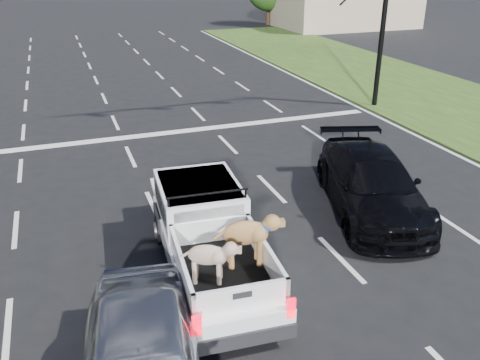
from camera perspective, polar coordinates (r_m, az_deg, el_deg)
The scene contains 5 objects.
ground at distance 11.19m, azimuth 3.36°, elevation -10.53°, with size 160.00×160.00×0.00m, color black.
road_markings at distance 16.69m, azimuth -5.50°, elevation 1.70°, with size 17.75×60.00×0.01m.
building_right at distance 49.81m, azimuth 11.84°, elevation 18.52°, with size 12.00×7.00×3.60m, color tan.
pickup_truck at distance 10.77m, azimuth -3.39°, elevation -6.35°, with size 2.22×5.20×1.90m.
black_coupe at distance 13.89m, azimuth 14.55°, elevation -0.35°, with size 2.17×5.35×1.55m, color black.
Camera 1 is at (-3.74, -8.40, 6.38)m, focal length 38.00 mm.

